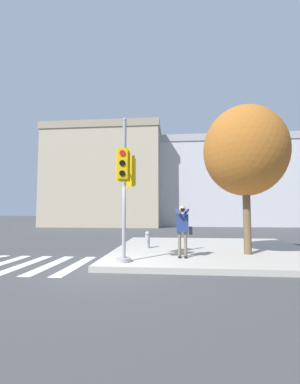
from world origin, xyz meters
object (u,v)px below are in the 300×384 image
object	(u,v)px
traffic_signal_pole	(126,182)
person_photographer	(183,226)
fire_hydrant	(147,240)
street_tree	(245,151)

from	to	relation	value
traffic_signal_pole	person_photographer	xyz separation A→B (m)	(1.79, 0.88, -1.43)
fire_hydrant	street_tree	bearing A→B (deg)	-17.65
traffic_signal_pole	person_photographer	bearing A→B (deg)	26.07
traffic_signal_pole	street_tree	size ratio (longest dim) A/B	0.83
traffic_signal_pole	person_photographer	size ratio (longest dim) A/B	2.62
person_photographer	fire_hydrant	xyz separation A→B (m)	(-1.42, 2.12, -0.70)
person_photographer	fire_hydrant	distance (m)	2.64
street_tree	person_photographer	bearing A→B (deg)	-158.75
person_photographer	street_tree	bearing A→B (deg)	21.25
traffic_signal_pole	fire_hydrant	world-z (taller)	traffic_signal_pole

